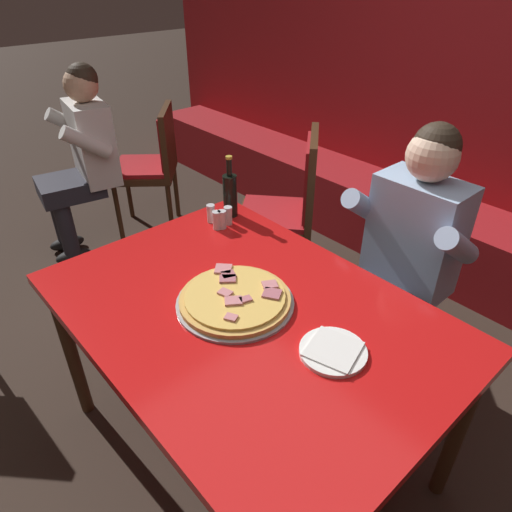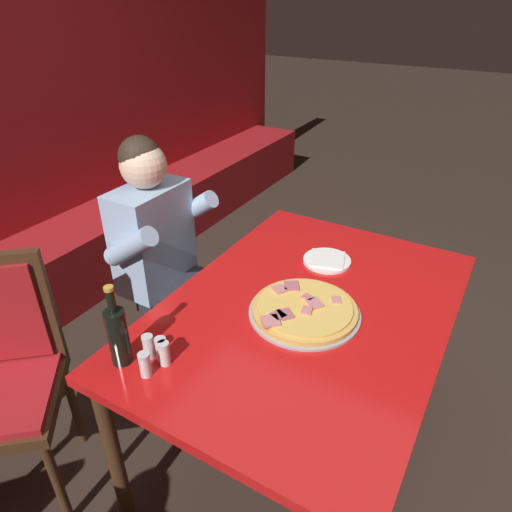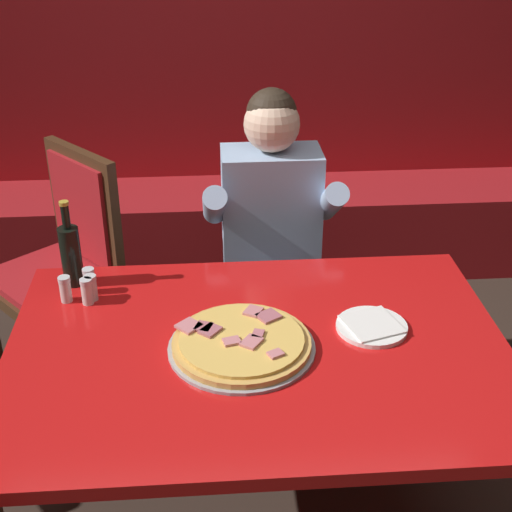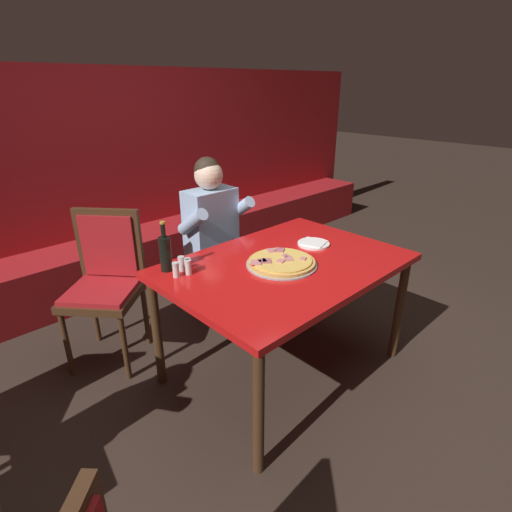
{
  "view_description": "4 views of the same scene",
  "coord_description": "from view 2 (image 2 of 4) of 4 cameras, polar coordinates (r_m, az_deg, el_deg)",
  "views": [
    {
      "loc": [
        0.94,
        -0.79,
        1.8
      ],
      "look_at": [
        -0.16,
        0.19,
        0.83
      ],
      "focal_mm": 32.0,
      "sensor_mm": 36.0,
      "label": 1
    },
    {
      "loc": [
        -1.3,
        -0.54,
        1.83
      ],
      "look_at": [
        -0.09,
        0.18,
        0.99
      ],
      "focal_mm": 32.0,
      "sensor_mm": 36.0,
      "label": 2
    },
    {
      "loc": [
        -0.13,
        -1.65,
        1.96
      ],
      "look_at": [
        0.01,
        0.21,
        0.95
      ],
      "focal_mm": 50.0,
      "sensor_mm": 36.0,
      "label": 3
    },
    {
      "loc": [
        -1.63,
        -1.44,
        1.76
      ],
      "look_at": [
        -0.07,
        0.18,
        0.78
      ],
      "focal_mm": 28.0,
      "sensor_mm": 36.0,
      "label": 4
    }
  ],
  "objects": [
    {
      "name": "shaker_red_pepper_flakes",
      "position": [
        1.53,
        -11.76,
        -11.44
      ],
      "size": [
        0.04,
        0.04,
        0.09
      ],
      "color": "silver",
      "rests_on": "main_dining_table"
    },
    {
      "name": "ground_plane",
      "position": [
        2.31,
        5.26,
        -21.88
      ],
      "size": [
        24.0,
        24.0,
        0.0
      ],
      "primitive_type": "plane",
      "color": "#33261E"
    },
    {
      "name": "diner_seated_blue_shirt",
      "position": [
        2.25,
        -10.96,
        0.07
      ],
      "size": [
        0.53,
        0.53,
        1.27
      ],
      "color": "black",
      "rests_on": "ground_plane"
    },
    {
      "name": "plate_white_paper",
      "position": [
        2.04,
        8.87,
        -0.53
      ],
      "size": [
        0.21,
        0.21,
        0.02
      ],
      "color": "white",
      "rests_on": "main_dining_table"
    },
    {
      "name": "shaker_black_pepper",
      "position": [
        1.55,
        -13.28,
        -11.07
      ],
      "size": [
        0.04,
        0.04,
        0.09
      ],
      "color": "silver",
      "rests_on": "main_dining_table"
    },
    {
      "name": "beer_bottle",
      "position": [
        1.51,
        -16.89,
        -9.39
      ],
      "size": [
        0.07,
        0.07,
        0.29
      ],
      "color": "black",
      "rests_on": "main_dining_table"
    },
    {
      "name": "main_dining_table",
      "position": [
        1.8,
        6.31,
        -8.15
      ],
      "size": [
        1.43,
        1.0,
        0.78
      ],
      "color": "#422816",
      "rests_on": "ground_plane"
    },
    {
      "name": "pizza",
      "position": [
        1.71,
        6.05,
        -6.69
      ],
      "size": [
        0.42,
        0.42,
        0.05
      ],
      "color": "#9E9EA3",
      "rests_on": "main_dining_table"
    },
    {
      "name": "booth_bench",
      "position": [
        3.16,
        -26.51,
        -3.32
      ],
      "size": [
        6.46,
        0.48,
        0.46
      ],
      "primitive_type": "cube",
      "color": "#A3191E",
      "rests_on": "ground_plane"
    },
    {
      "name": "shaker_oregano",
      "position": [
        1.49,
        -13.69,
        -13.16
      ],
      "size": [
        0.04,
        0.04,
        0.09
      ],
      "color": "silver",
      "rests_on": "main_dining_table"
    },
    {
      "name": "shaker_parmesan",
      "position": [
        1.52,
        -11.38,
        -11.96
      ],
      "size": [
        0.04,
        0.04,
        0.09
      ],
      "color": "silver",
      "rests_on": "main_dining_table"
    }
  ]
}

